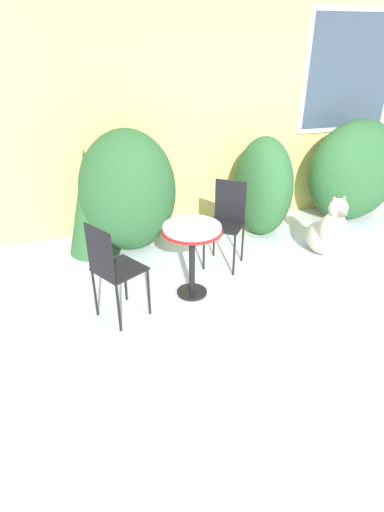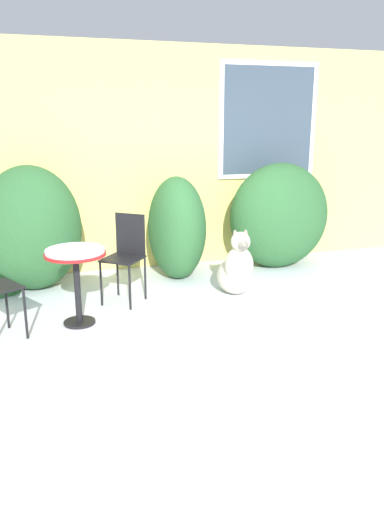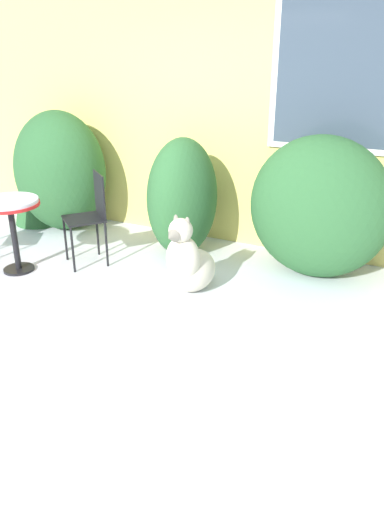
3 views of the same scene
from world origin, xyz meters
name	(u,v)px [view 2 (image 2 of 3)]	position (x,y,z in m)	size (l,w,h in m)	color
ground_plane	(210,325)	(0.00, 0.00, 0.00)	(16.00, 16.00, 0.00)	silver
house_wall	(165,157)	(0.11, 2.20, 1.48)	(8.00, 0.10, 2.89)	#E5D16B
shrub_left	(31,228)	(-1.63, 1.68, 0.73)	(1.15, 1.02, 1.46)	#2D6033
shrub_middle	(177,228)	(0.10, 1.59, 0.64)	(0.71, 0.93, 1.29)	#2D6033
shrub_right	(279,216)	(1.55, 1.67, 0.70)	(1.38, 0.86, 1.41)	#2D6033
patio_table	(76,262)	(-1.22, 0.42, 0.63)	(0.58, 0.58, 0.76)	black
patio_chair_near_table	(126,253)	(-0.65, 0.95, 0.54)	(0.55, 0.55, 0.96)	black
dog	(236,270)	(0.58, 0.77, 0.29)	(0.47, 0.75, 0.79)	beige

